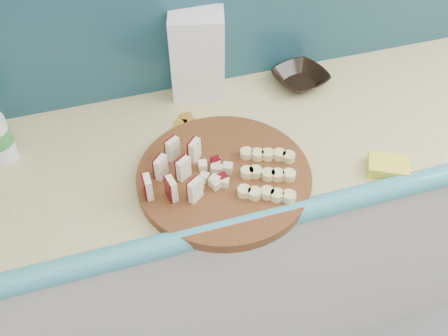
% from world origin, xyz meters
% --- Properties ---
extents(kitchen_counter, '(2.20, 0.63, 0.91)m').
position_xyz_m(kitchen_counter, '(0.10, 1.50, 0.46)').
color(kitchen_counter, beige).
rests_on(kitchen_counter, ground).
extents(backsplash, '(2.20, 0.02, 0.50)m').
position_xyz_m(backsplash, '(0.10, 1.79, 1.16)').
color(backsplash, teal).
rests_on(backsplash, kitchen_counter).
extents(cutting_board, '(0.59, 0.59, 0.03)m').
position_xyz_m(cutting_board, '(-0.01, 1.35, 0.92)').
color(cutting_board, '#49290F').
rests_on(cutting_board, kitchen_counter).
extents(apple_wedges, '(0.17, 0.20, 0.06)m').
position_xyz_m(apple_wedges, '(-0.13, 1.37, 0.97)').
color(apple_wedges, beige).
rests_on(apple_wedges, cutting_board).
extents(apple_chunks, '(0.08, 0.07, 0.02)m').
position_xyz_m(apple_chunks, '(-0.03, 1.36, 0.95)').
color(apple_chunks, beige).
rests_on(apple_chunks, cutting_board).
extents(banana_slices, '(0.19, 0.20, 0.02)m').
position_xyz_m(banana_slices, '(0.10, 1.31, 0.95)').
color(banana_slices, '#E6DB8C').
rests_on(banana_slices, cutting_board).
extents(brown_bowl, '(0.21, 0.21, 0.04)m').
position_xyz_m(brown_bowl, '(0.35, 1.68, 0.93)').
color(brown_bowl, black).
rests_on(brown_bowl, kitchen_counter).
extents(flour_bag, '(0.18, 0.15, 0.27)m').
position_xyz_m(flour_bag, '(0.03, 1.74, 1.04)').
color(flour_bag, white).
rests_on(flour_bag, kitchen_counter).
extents(sponge, '(0.13, 0.11, 0.03)m').
position_xyz_m(sponge, '(0.42, 1.26, 0.93)').
color(sponge, '#FFF043').
rests_on(sponge, kitchen_counter).
extents(banana_peel, '(0.22, 0.18, 0.01)m').
position_xyz_m(banana_peel, '(-0.03, 1.55, 0.91)').
color(banana_peel, '#B18822').
rests_on(banana_peel, kitchen_counter).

